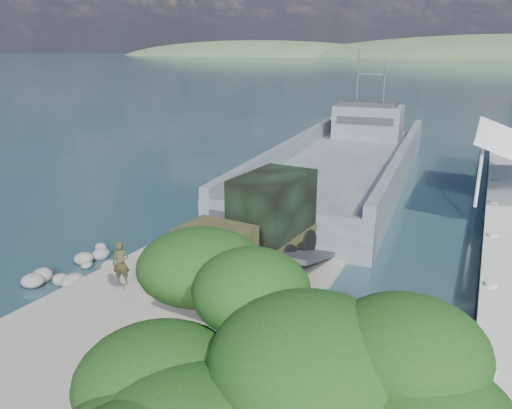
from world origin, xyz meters
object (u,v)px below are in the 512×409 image
at_px(overhang_tree, 276,364).
at_px(soldier, 122,272).
at_px(landing_craft, 344,171).
at_px(military_truck, 255,229).

bearing_deg(overhang_tree, soldier, 140.81).
xyz_separation_m(landing_craft, overhang_tree, (7.33, -31.56, 4.64)).
bearing_deg(landing_craft, overhang_tree, -80.37).
distance_m(landing_craft, overhang_tree, 32.73).
bearing_deg(soldier, landing_craft, 58.26).
bearing_deg(landing_craft, soldier, -100.91).
distance_m(landing_craft, military_truck, 19.07).
height_order(soldier, overhang_tree, overhang_tree).
bearing_deg(soldier, overhang_tree, -63.46).
distance_m(military_truck, soldier, 5.98).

